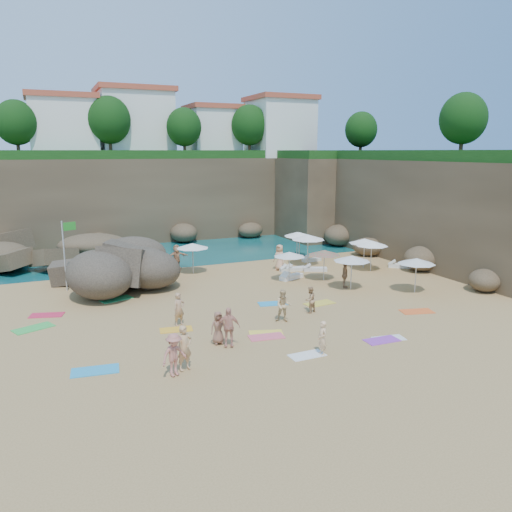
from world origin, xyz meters
name	(u,v)px	position (x,y,z in m)	size (l,w,h in m)	color
ground	(245,301)	(0.00, 0.00, 0.00)	(120.00, 120.00, 0.00)	tan
seawater	(144,230)	(0.00, 30.00, 0.00)	(120.00, 120.00, 0.00)	#0C4751
cliff_back	(171,197)	(2.00, 25.00, 4.00)	(44.00, 8.00, 8.00)	brown
cliff_right	(412,206)	(19.00, 8.00, 4.00)	(8.00, 30.00, 8.00)	brown
cliff_corner	(321,196)	(17.00, 20.00, 4.00)	(10.00, 12.00, 8.00)	brown
rock_promontory	(41,263)	(-11.00, 16.00, 0.00)	(12.00, 7.00, 2.00)	brown
clifftop_buildings	(176,126)	(2.96, 25.79, 11.24)	(28.48, 9.48, 7.00)	white
clifftop_trees	(212,123)	(4.78, 19.52, 11.26)	(35.60, 23.82, 4.40)	#11380F
rock_outcrop	(96,289)	(-7.82, 6.39, 0.00)	(7.36, 5.52, 2.94)	brown
flag_pole	(66,246)	(-9.40, 6.66, 2.87)	(0.85, 0.35, 4.50)	silver
parasol_0	(193,246)	(-0.85, 7.88, 2.05)	(2.36, 2.36, 2.23)	silver
parasol_1	(299,235)	(8.57, 9.16, 2.05)	(2.36, 2.36, 2.23)	silver
parasol_2	(297,234)	(8.86, 10.10, 1.93)	(2.22, 2.22, 2.10)	silver
parasol_3	(372,243)	(11.47, 3.40, 2.08)	(2.40, 2.40, 2.27)	silver
parasol_4	(308,237)	(8.01, 6.77, 2.25)	(2.59, 2.59, 2.45)	silver
parasol_5	(289,254)	(4.53, 3.15, 1.88)	(2.16, 2.16, 2.04)	silver
parasol_6	(324,252)	(6.85, 2.44, 1.95)	(2.24, 2.24, 2.12)	silver
parasol_8	(365,241)	(11.62, 4.49, 2.06)	(2.37, 2.37, 2.24)	silver
parasol_9	(352,258)	(7.21, -0.31, 2.04)	(2.35, 2.35, 2.23)	silver
parasol_11	(417,261)	(10.54, -2.47, 2.01)	(2.32, 2.32, 2.19)	silver
lounger_0	(291,269)	(6.01, 5.72, 0.13)	(1.63, 0.54, 0.25)	silver
lounger_1	(312,260)	(9.09, 8.01, 0.12)	(1.56, 0.52, 0.24)	silver
lounger_2	(295,269)	(6.41, 5.74, 0.13)	(1.61, 0.54, 0.25)	silver
lounger_3	(315,269)	(7.69, 4.99, 0.13)	(1.70, 0.57, 0.26)	silver
lounger_4	(400,266)	(14.20, 3.35, 0.14)	(1.77, 0.59, 0.28)	white
lounger_5	(291,277)	(4.96, 3.61, 0.14)	(1.83, 0.61, 0.29)	white
towel_0	(95,371)	(-9.22, -6.39, 0.02)	(1.88, 0.94, 0.03)	#2595C8
towel_1	(266,337)	(-1.29, -5.76, 0.01)	(1.69, 0.84, 0.03)	#E6596B
towel_2	(176,330)	(-5.00, -3.05, 0.01)	(1.60, 0.80, 0.03)	gold
towel_3	(33,328)	(-11.52, 0.01, 0.02)	(1.89, 0.94, 0.03)	green
towel_4	(266,333)	(-1.10, -5.30, 0.01)	(1.63, 0.82, 0.03)	yellow
towel_5	(389,339)	(3.94, -8.29, 0.01)	(1.53, 0.76, 0.03)	silver
towel_6	(382,340)	(3.50, -8.34, 0.01)	(1.65, 0.82, 0.03)	purple
towel_7	(47,315)	(-10.86, 1.94, 0.02)	(1.75, 0.87, 0.03)	#CE2444
towel_8	(273,303)	(1.32, -1.09, 0.02)	(1.75, 0.87, 0.03)	#2696CC
towel_10	(417,311)	(7.98, -5.60, 0.02)	(1.78, 0.89, 0.03)	orange
towel_11	(116,299)	(-6.95, 3.47, 0.02)	(1.87, 0.93, 0.03)	#32B15E
towel_12	(320,303)	(3.80, -2.14, 0.02)	(1.79, 0.89, 0.03)	gold
towel_13	(307,355)	(-0.58, -8.47, 0.01)	(1.59, 0.80, 0.03)	white
person_stand_0	(179,309)	(-4.66, -2.46, 0.85)	(0.62, 0.41, 1.71)	tan
person_stand_1	(310,300)	(2.47, -3.34, 0.73)	(0.71, 0.56, 1.47)	tan
person_stand_2	(155,257)	(-3.08, 10.40, 0.93)	(1.21, 0.50, 1.87)	#F5BB8B
person_stand_3	(345,275)	(7.03, 0.15, 0.85)	(1.00, 0.42, 1.70)	#9A704D
person_stand_4	(279,257)	(5.35, 6.29, 0.97)	(0.95, 0.52, 1.94)	#E4A377
person_stand_5	(177,257)	(-1.53, 9.88, 0.91)	(1.70, 0.49, 1.83)	tan
person_stand_6	(322,338)	(0.05, -8.65, 0.77)	(0.56, 0.37, 1.53)	#F3C08A
person_lie_0	(175,371)	(-6.38, -8.14, 0.23)	(1.12, 1.73, 0.46)	#B96C5C
person_lie_1	(228,342)	(-3.36, -6.14, 0.22)	(1.06, 1.82, 0.44)	tan
person_lie_2	(218,340)	(-3.68, -5.65, 0.20)	(0.74, 1.52, 0.40)	#885944
person_lie_4	(185,365)	(-5.86, -7.77, 0.22)	(0.68, 1.86, 0.45)	tan
person_lie_5	(283,316)	(0.44, -4.12, 0.32)	(0.82, 1.69, 0.64)	tan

